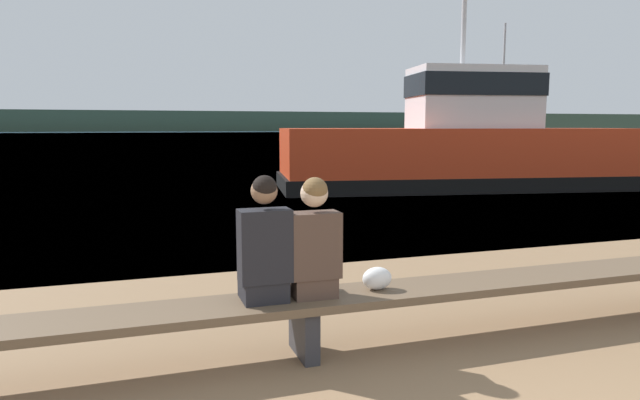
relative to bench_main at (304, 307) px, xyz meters
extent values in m
plane|color=teal|center=(0.18, 122.77, -0.40)|extent=(240.00, 240.00, 0.00)
cube|color=#2D3D2D|center=(0.18, 189.57, 2.88)|extent=(600.00, 12.00, 6.55)
cube|color=brown|center=(0.00, 0.00, 0.04)|extent=(8.49, 0.56, 0.07)
cube|color=#2D2D33|center=(0.00, 0.00, -0.19)|extent=(0.12, 0.47, 0.41)
cube|color=black|center=(-0.31, 0.05, 0.16)|extent=(0.34, 0.35, 0.16)
cube|color=black|center=(-0.31, -0.02, 0.51)|extent=(0.39, 0.22, 0.55)
sphere|color=#846047|center=(-0.31, -0.02, 0.93)|extent=(0.20, 0.20, 0.20)
sphere|color=black|center=(-0.31, -0.04, 0.95)|extent=(0.18, 0.18, 0.18)
cube|color=#4C382D|center=(0.08, 0.05, 0.16)|extent=(0.34, 0.35, 0.16)
cube|color=#4C382D|center=(0.08, -0.02, 0.49)|extent=(0.39, 0.22, 0.51)
sphere|color=beige|center=(0.08, -0.02, 0.90)|extent=(0.21, 0.21, 0.21)
sphere|color=brown|center=(0.08, -0.04, 0.92)|extent=(0.20, 0.20, 0.20)
ellipsoid|color=white|center=(0.63, 0.02, 0.17)|extent=(0.25, 0.16, 0.19)
cube|color=red|center=(7.67, 10.33, 0.47)|extent=(10.31, 4.78, 1.73)
cube|color=black|center=(7.67, 10.33, -0.19)|extent=(10.53, 4.94, 0.41)
cube|color=silver|center=(8.16, 10.25, 2.19)|extent=(3.74, 2.45, 1.73)
cube|color=black|center=(8.16, 10.25, 2.54)|extent=(3.82, 2.52, 0.62)
cylinder|color=#B2B2B7|center=(7.82, 10.31, 4.11)|extent=(0.14, 0.14, 2.11)
cube|color=#333338|center=(17.46, 21.33, 0.27)|extent=(6.12, 2.36, 1.33)
cylinder|color=#B7B7BC|center=(17.16, 21.34, 3.77)|extent=(0.12, 0.12, 5.68)
cylinder|color=#B7B7BC|center=(17.16, 21.34, 1.83)|extent=(2.72, 0.17, 0.08)
camera|label=1|loc=(-1.23, -4.14, 1.41)|focal=32.00mm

